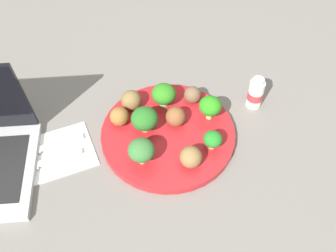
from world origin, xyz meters
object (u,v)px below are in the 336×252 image
at_px(broccoli_floret_far_rim, 210,106).
at_px(meatball_mid_right, 191,157).
at_px(plate, 168,134).
at_px(broccoli_floret_mid_right, 164,94).
at_px(meatball_center, 131,100).
at_px(broccoli_floret_center, 145,119).
at_px(meatball_front_left, 193,95).
at_px(yogurt_bottle, 256,93).
at_px(meatball_mid_left, 120,116).
at_px(fork, 49,161).
at_px(knife, 45,148).
at_px(meatball_near_rim, 176,117).
at_px(napkin, 51,155).
at_px(broccoli_floret_mid_left, 141,150).
at_px(broccoli_floret_back_left, 213,139).

xyz_separation_m(broccoli_floret_far_rim, meatball_mid_right, (0.08, 0.10, -0.01)).
height_order(plate, broccoli_floret_mid_right, broccoli_floret_mid_right).
distance_m(broccoli_floret_mid_right, meatball_center, 0.07).
height_order(broccoli_floret_center, meatball_center, broccoli_floret_center).
relative_size(meatball_center, meatball_front_left, 1.16).
bearing_deg(yogurt_bottle, meatball_mid_left, -6.32).
bearing_deg(fork, broccoli_floret_center, -177.82).
height_order(meatball_mid_right, meatball_front_left, meatball_mid_right).
bearing_deg(knife, yogurt_bottle, 176.80).
relative_size(meatball_mid_left, meatball_front_left, 1.06).
height_order(meatball_near_rim, meatball_front_left, meatball_near_rim).
bearing_deg(napkin, meatball_front_left, -173.99).
height_order(meatball_mid_right, yogurt_bottle, yogurt_bottle).
relative_size(broccoli_floret_mid_left, meatball_mid_left, 1.48).
relative_size(broccoli_floret_back_left, meatball_mid_left, 1.03).
bearing_deg(broccoli_floret_center, meatball_near_rim, 176.21).
xyz_separation_m(plate, meatball_front_left, (-0.08, -0.07, 0.03)).
bearing_deg(meatball_center, meatball_mid_right, 110.53).
bearing_deg(fork, napkin, -110.15).
bearing_deg(broccoli_floret_mid_right, meatball_mid_left, 9.89).
bearing_deg(broccoli_floret_center, yogurt_bottle, -179.47).
height_order(broccoli_floret_mid_left, meatball_front_left, broccoli_floret_mid_left).
relative_size(broccoli_floret_mid_left, meatball_mid_right, 1.36).
bearing_deg(broccoli_floret_mid_right, yogurt_bottle, 165.29).
bearing_deg(yogurt_bottle, knife, -3.20).
xyz_separation_m(plate, broccoli_floret_far_rim, (-0.10, -0.01, 0.04)).
distance_m(plate, meatball_front_left, 0.11).
distance_m(broccoli_floret_mid_right, yogurt_bottle, 0.20).
bearing_deg(broccoli_floret_mid_left, plate, -143.35).
relative_size(napkin, knife, 1.17).
xyz_separation_m(broccoli_floret_far_rim, knife, (0.35, -0.04, -0.04)).
distance_m(broccoli_floret_far_rim, broccoli_floret_mid_right, 0.10).
bearing_deg(broccoli_floret_far_rim, yogurt_bottle, -172.58).
bearing_deg(knife, napkin, 114.99).
xyz_separation_m(plate, broccoli_floret_mid_left, (0.07, 0.05, 0.05)).
height_order(plate, broccoli_floret_center, broccoli_floret_center).
xyz_separation_m(broccoli_floret_far_rim, yogurt_bottle, (-0.11, -0.01, -0.02)).
xyz_separation_m(plate, fork, (0.25, -0.01, -0.00)).
relative_size(broccoli_floret_mid_left, meatball_center, 1.35).
relative_size(plate, knife, 1.92).
height_order(broccoli_floret_mid_right, meatball_near_rim, broccoli_floret_mid_right).
relative_size(broccoli_floret_mid_right, yogurt_bottle, 0.70).
bearing_deg(broccoli_floret_mid_left, broccoli_floret_mid_right, -124.48).
xyz_separation_m(broccoli_floret_mid_right, meatball_mid_right, (0.00, 0.16, -0.01)).
distance_m(meatball_center, napkin, 0.20).
bearing_deg(yogurt_bottle, broccoli_floret_back_left, 32.68).
relative_size(napkin, yogurt_bottle, 2.16).
distance_m(broccoli_floret_back_left, meatball_mid_left, 0.20).
bearing_deg(plate, meatball_center, -60.64).
height_order(meatball_mid_right, meatball_center, same).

